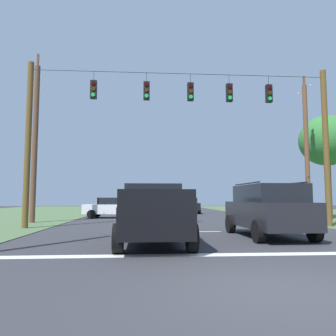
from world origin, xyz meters
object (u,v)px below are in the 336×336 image
object	(u,v)px
suv_black	(267,209)
overhead_signal_span	(183,134)
pickup_truck	(153,214)
distant_car_crossing_white	(113,207)
utility_pole_near_left	(35,139)
tree_roadside_right	(327,141)
distant_car_far_parked	(187,205)
utility_pole_mid_right	(307,150)
distant_car_oncoming	(257,205)

from	to	relation	value
suv_black	overhead_signal_span	bearing A→B (deg)	123.05
pickup_truck	distant_car_crossing_white	xyz separation A→B (m)	(-2.62, 14.24, -0.18)
utility_pole_near_left	tree_roadside_right	distance (m)	20.02
distant_car_far_parked	utility_pole_mid_right	bearing A→B (deg)	-64.69
distant_car_crossing_white	utility_pole_mid_right	size ratio (longest dim) A/B	0.48
overhead_signal_span	distant_car_far_parked	bearing A→B (deg)	81.85
utility_pole_mid_right	pickup_truck	bearing A→B (deg)	-137.94
suv_black	utility_pole_near_left	world-z (taller)	utility_pole_near_left
distant_car_crossing_white	distant_car_oncoming	bearing A→B (deg)	26.90
distant_car_crossing_white	distant_car_oncoming	world-z (taller)	same
suv_black	distant_car_oncoming	xyz separation A→B (m)	(6.33, 19.57, -0.27)
distant_car_oncoming	distant_car_far_parked	world-z (taller)	same
utility_pole_mid_right	distant_car_oncoming	bearing A→B (deg)	85.97
pickup_truck	suv_black	distance (m)	4.66
overhead_signal_span	utility_pole_near_left	world-z (taller)	utility_pole_near_left
distant_car_crossing_white	tree_roadside_right	xyz separation A→B (m)	(15.53, -2.48, 4.83)
distant_car_far_parked	utility_pole_mid_right	distance (m)	14.43
suv_black	utility_pole_near_left	size ratio (longest dim) A/B	0.46
distant_car_oncoming	utility_pole_near_left	distance (m)	21.60
utility_pole_mid_right	utility_pole_near_left	distance (m)	16.88
pickup_truck	distant_car_oncoming	bearing A→B (deg)	62.91
utility_pole_mid_right	utility_pole_near_left	bearing A→B (deg)	178.37
overhead_signal_span	distant_car_far_parked	world-z (taller)	overhead_signal_span
distant_car_oncoming	utility_pole_near_left	world-z (taller)	utility_pole_near_left
pickup_truck	distant_car_crossing_white	distance (m)	14.48
utility_pole_near_left	overhead_signal_span	bearing A→B (deg)	-23.37
overhead_signal_span	utility_pole_mid_right	distance (m)	8.85
utility_pole_mid_right	utility_pole_near_left	xyz separation A→B (m)	(-16.86, 0.48, 0.57)
pickup_truck	distant_car_oncoming	xyz separation A→B (m)	(10.75, 21.02, -0.18)
pickup_truck	distant_car_oncoming	size ratio (longest dim) A/B	1.22
suv_black	tree_roadside_right	world-z (taller)	tree_roadside_right
distant_car_far_parked	tree_roadside_right	size ratio (longest dim) A/B	0.58
overhead_signal_span	pickup_truck	world-z (taller)	overhead_signal_span
pickup_truck	utility_pole_mid_right	distance (m)	13.80
distant_car_oncoming	distant_car_far_parked	xyz separation A→B (m)	(-6.81, 0.52, 0.00)
distant_car_oncoming	distant_car_crossing_white	bearing A→B (deg)	-153.10
overhead_signal_span	distant_car_oncoming	distance (m)	18.26
distant_car_oncoming	utility_pole_mid_right	distance (m)	12.67
utility_pole_near_left	distant_car_oncoming	bearing A→B (deg)	33.23
utility_pole_mid_right	overhead_signal_span	bearing A→B (deg)	-158.44
overhead_signal_span	distant_car_oncoming	xyz separation A→B (m)	(9.08, 15.33, -3.99)
distant_car_far_parked	utility_pole_near_left	bearing A→B (deg)	-131.97
utility_pole_near_left	suv_black	bearing A→B (deg)	-34.97
suv_black	utility_pole_near_left	bearing A→B (deg)	145.03
distant_car_oncoming	suv_black	bearing A→B (deg)	-107.92
overhead_signal_span	pickup_truck	size ratio (longest dim) A/B	2.89
pickup_truck	distant_car_crossing_white	bearing A→B (deg)	100.42
overhead_signal_span	distant_car_far_parked	distance (m)	16.50
utility_pole_mid_right	tree_roadside_right	distance (m)	4.28
suv_black	tree_roadside_right	distance (m)	14.11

